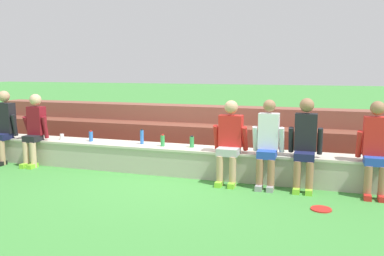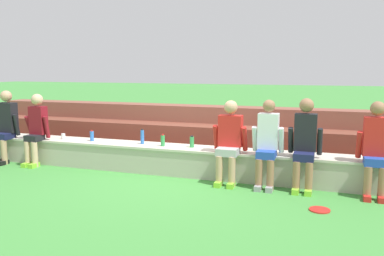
{
  "view_description": "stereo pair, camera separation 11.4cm",
  "coord_description": "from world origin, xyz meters",
  "views": [
    {
      "loc": [
        2.26,
        -6.28,
        1.86
      ],
      "look_at": [
        0.14,
        0.27,
        0.83
      ],
      "focal_mm": 37.45,
      "sensor_mm": 36.0,
      "label": 1
    },
    {
      "loc": [
        2.37,
        -6.24,
        1.86
      ],
      "look_at": [
        0.14,
        0.27,
        0.83
      ],
      "focal_mm": 37.45,
      "sensor_mm": 36.0,
      "label": 2
    }
  ],
  "objects": [
    {
      "name": "water_bottle_mid_right",
      "position": [
        -1.87,
        0.25,
        0.59
      ],
      "size": [
        0.07,
        0.07,
        0.21
      ],
      "color": "blue",
      "rests_on": "stone_seating_wall"
    },
    {
      "name": "person_far_left",
      "position": [
        -3.67,
        -0.01,
        0.76
      ],
      "size": [
        0.54,
        0.51,
        1.43
      ],
      "color": "tan",
      "rests_on": "ground"
    },
    {
      "name": "person_far_right",
      "position": [
        2.06,
        0.01,
        0.75
      ],
      "size": [
        0.51,
        0.57,
        1.41
      ],
      "color": "#996B4C",
      "rests_on": "ground"
    },
    {
      "name": "brick_bleachers",
      "position": [
        0.0,
        1.71,
        0.41
      ],
      "size": [
        10.67,
        1.69,
        1.05
      ],
      "color": "brown",
      "rests_on": "ground"
    },
    {
      "name": "plastic_cup_middle",
      "position": [
        -2.51,
        0.24,
        0.54
      ],
      "size": [
        0.08,
        0.08,
        0.11
      ],
      "primitive_type": "cylinder",
      "color": "white",
      "rests_on": "stone_seating_wall"
    },
    {
      "name": "person_left_of_center",
      "position": [
        -2.94,
        -0.0,
        0.73
      ],
      "size": [
        0.48,
        0.51,
        1.38
      ],
      "color": "#DBAD89",
      "rests_on": "ground"
    },
    {
      "name": "person_rightmost_edge",
      "position": [
        3.05,
        -0.02,
        0.74
      ],
      "size": [
        0.52,
        0.51,
        1.39
      ],
      "color": "#996B4C",
      "rests_on": "ground"
    },
    {
      "name": "person_right_of_center",
      "position": [
        1.49,
        -0.03,
        0.72
      ],
      "size": [
        0.5,
        0.53,
        1.38
      ],
      "color": "#996B4C",
      "rests_on": "ground"
    },
    {
      "name": "water_bottle_near_right",
      "position": [
        0.13,
        0.29,
        0.59
      ],
      "size": [
        0.08,
        0.08,
        0.21
      ],
      "color": "green",
      "rests_on": "stone_seating_wall"
    },
    {
      "name": "ground_plane",
      "position": [
        0.0,
        0.0,
        0.0
      ],
      "size": [
        80.0,
        80.0,
        0.0
      ],
      "primitive_type": "plane",
      "color": "#428E3D"
    },
    {
      "name": "water_bottle_near_left",
      "position": [
        -0.83,
        0.29,
        0.62
      ],
      "size": [
        0.07,
        0.07,
        0.28
      ],
      "color": "blue",
      "rests_on": "stone_seating_wall"
    },
    {
      "name": "frisbee",
      "position": [
        2.33,
        -0.9,
        0.01
      ],
      "size": [
        0.27,
        0.27,
        0.02
      ],
      "primitive_type": "cylinder",
      "color": "red",
      "rests_on": "ground"
    },
    {
      "name": "person_center",
      "position": [
        0.87,
        -0.01,
        0.72
      ],
      "size": [
        0.56,
        0.57,
        1.35
      ],
      "color": "tan",
      "rests_on": "ground"
    },
    {
      "name": "water_bottle_center_gap",
      "position": [
        -0.39,
        0.22,
        0.59
      ],
      "size": [
        0.07,
        0.07,
        0.22
      ],
      "color": "green",
      "rests_on": "stone_seating_wall"
    },
    {
      "name": "stone_seating_wall",
      "position": [
        0.0,
        0.27,
        0.26
      ],
      "size": [
        8.09,
        0.58,
        0.49
      ],
      "color": "#B7AF9E",
      "rests_on": "ground"
    }
  ]
}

